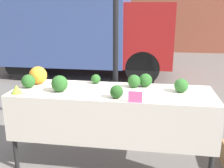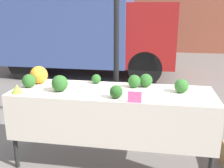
% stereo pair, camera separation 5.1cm
% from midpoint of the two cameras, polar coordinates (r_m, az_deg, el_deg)
% --- Properties ---
extents(ground_plane, '(40.00, 40.00, 0.00)m').
position_cam_midpoint_polar(ground_plane, '(3.40, 0.45, -16.39)').
color(ground_plane, slate).
extents(tent_pole, '(0.07, 0.07, 2.55)m').
position_cam_midpoint_polar(tent_pole, '(3.45, 1.36, 6.94)').
color(tent_pole, black).
rests_on(tent_pole, ground_plane).
extents(parked_truck, '(4.67, 2.28, 2.58)m').
position_cam_midpoint_polar(parked_truck, '(7.54, -5.97, 12.76)').
color(parked_truck, '#384C84').
rests_on(parked_truck, ground_plane).
extents(market_table, '(2.31, 0.74, 0.92)m').
position_cam_midpoint_polar(market_table, '(2.98, 0.27, -4.07)').
color(market_table, beige).
rests_on(market_table, ground_plane).
extents(orange_cauliflower, '(0.22, 0.22, 0.22)m').
position_cam_midpoint_polar(orange_cauliflower, '(3.39, -15.23, 1.93)').
color(orange_cauliflower, orange).
rests_on(orange_cauliflower, market_table).
extents(romanesco_head, '(0.12, 0.12, 0.10)m').
position_cam_midpoint_polar(romanesco_head, '(3.09, -19.53, -0.98)').
color(romanesco_head, '#93B238').
rests_on(romanesco_head, market_table).
extents(broccoli_head_0, '(0.16, 0.16, 0.16)m').
position_cam_midpoint_polar(broccoli_head_0, '(3.16, 7.83, 0.80)').
color(broccoli_head_0, '#285B23').
rests_on(broccoli_head_0, market_table).
extents(broccoli_head_1, '(0.16, 0.16, 0.16)m').
position_cam_midpoint_polar(broccoli_head_1, '(3.02, 15.35, -0.40)').
color(broccoli_head_1, '#2D6628').
rests_on(broccoli_head_1, market_table).
extents(broccoli_head_2, '(0.19, 0.19, 0.19)m').
position_cam_midpoint_polar(broccoli_head_2, '(3.01, -10.83, 0.14)').
color(broccoli_head_2, '#285B23').
rests_on(broccoli_head_2, market_table).
extents(broccoli_head_3, '(0.16, 0.16, 0.16)m').
position_cam_midpoint_polar(broccoli_head_3, '(3.26, -17.20, 0.67)').
color(broccoli_head_3, '#285B23').
rests_on(broccoli_head_3, market_table).
extents(broccoli_head_4, '(0.12, 0.12, 0.12)m').
position_cam_midpoint_polar(broccoli_head_4, '(3.28, -3.02, 1.12)').
color(broccoli_head_4, '#285B23').
rests_on(broccoli_head_4, market_table).
extents(broccoli_head_5, '(0.14, 0.14, 0.14)m').
position_cam_midpoint_polar(broccoli_head_5, '(2.74, 1.44, -1.69)').
color(broccoli_head_5, '#23511E').
rests_on(broccoli_head_5, market_table).
extents(broccoli_head_6, '(0.15, 0.15, 0.15)m').
position_cam_midpoint_polar(broccoli_head_6, '(3.12, 5.35, 0.61)').
color(broccoli_head_6, '#285B23').
rests_on(broccoli_head_6, market_table).
extents(price_sign, '(0.14, 0.01, 0.12)m').
position_cam_midpoint_polar(price_sign, '(2.62, 5.50, -2.87)').
color(price_sign, '#F45B9E').
rests_on(price_sign, market_table).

